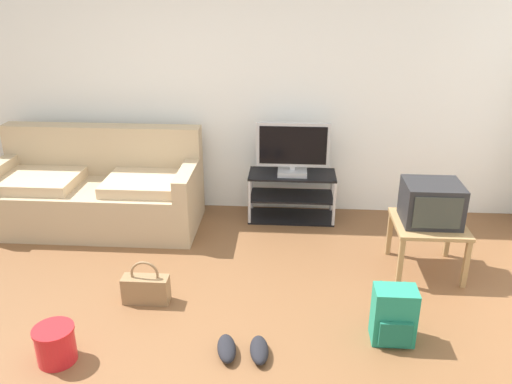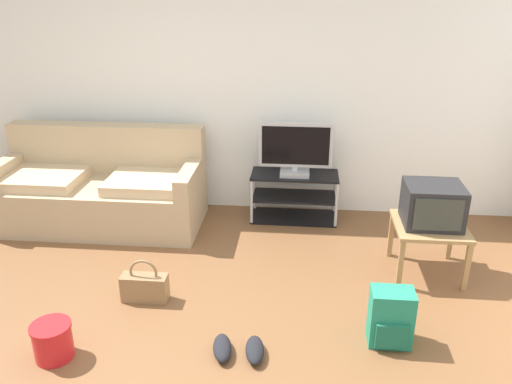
% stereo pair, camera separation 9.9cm
% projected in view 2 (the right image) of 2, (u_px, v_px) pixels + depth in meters
% --- Properties ---
extents(ground_plane, '(9.00, 9.80, 0.02)m').
position_uv_depth(ground_plane, '(186.00, 352.00, 3.47)').
color(ground_plane, brown).
extents(wall_back, '(9.00, 0.10, 2.70)m').
position_uv_depth(wall_back, '(232.00, 81.00, 5.20)').
color(wall_back, white).
rests_on(wall_back, ground_plane).
extents(couch, '(2.01, 0.87, 0.95)m').
position_uv_depth(couch, '(101.00, 190.00, 5.17)').
color(couch, tan).
rests_on(couch, ground_plane).
extents(tv_stand, '(0.87, 0.39, 0.49)m').
position_uv_depth(tv_stand, '(294.00, 196.00, 5.29)').
color(tv_stand, black).
rests_on(tv_stand, ground_plane).
extents(flat_tv, '(0.72, 0.22, 0.53)m').
position_uv_depth(flat_tv, '(295.00, 150.00, 5.07)').
color(flat_tv, '#B2B2B7').
rests_on(flat_tv, tv_stand).
extents(side_table, '(0.57, 0.57, 0.45)m').
position_uv_depth(side_table, '(429.00, 231.00, 4.25)').
color(side_table, '#9E7A4C').
rests_on(side_table, ground_plane).
extents(crt_tv, '(0.45, 0.41, 0.34)m').
position_uv_depth(crt_tv, '(433.00, 205.00, 4.18)').
color(crt_tv, '#232326').
rests_on(crt_tv, side_table).
extents(backpack, '(0.29, 0.27, 0.40)m').
position_uv_depth(backpack, '(391.00, 318.00, 3.47)').
color(backpack, '#238466').
rests_on(backpack, ground_plane).
extents(handbag, '(0.35, 0.13, 0.35)m').
position_uv_depth(handbag, '(145.00, 287.00, 3.97)').
color(handbag, olive).
rests_on(handbag, ground_plane).
extents(cleaning_bucket, '(0.26, 0.26, 0.25)m').
position_uv_depth(cleaning_bucket, '(53.00, 340.00, 3.36)').
color(cleaning_bucket, red).
rests_on(cleaning_bucket, ground_plane).
extents(sneakers_pair, '(0.38, 0.30, 0.09)m').
position_uv_depth(sneakers_pair, '(238.00, 349.00, 3.41)').
color(sneakers_pair, black).
rests_on(sneakers_pair, ground_plane).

